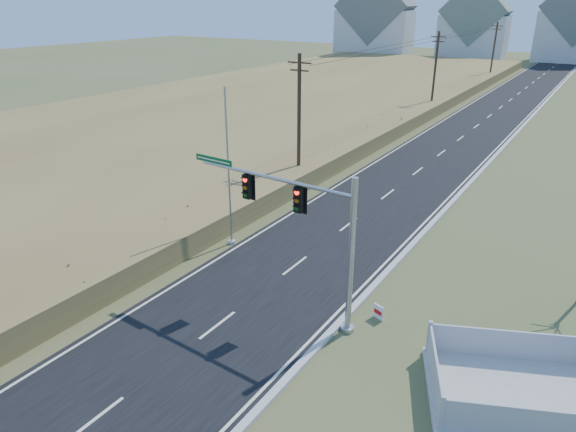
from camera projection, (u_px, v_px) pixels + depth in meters
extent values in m
plane|color=#49582A|center=(247.00, 304.00, 22.43)|extent=(260.00, 260.00, 0.00)
cube|color=black|center=(497.00, 110.00, 61.27)|extent=(8.00, 180.00, 0.06)
cube|color=#B2AFA8|center=(535.00, 114.00, 59.20)|extent=(0.30, 180.00, 0.18)
cube|color=olive|center=(283.00, 98.00, 65.12)|extent=(38.00, 110.00, 1.30)
cylinder|color=#422D1E|center=(299.00, 121.00, 35.55)|extent=(0.26, 0.26, 9.00)
cube|color=#422D1E|center=(299.00, 63.00, 34.02)|extent=(1.80, 0.10, 0.10)
cube|color=#422D1E|center=(299.00, 70.00, 34.22)|extent=(1.40, 0.10, 0.10)
cylinder|color=#422D1E|center=(435.00, 73.00, 58.86)|extent=(0.26, 0.26, 9.00)
cube|color=#422D1E|center=(439.00, 37.00, 57.33)|extent=(1.80, 0.10, 0.10)
cube|color=#422D1E|center=(438.00, 42.00, 57.53)|extent=(1.40, 0.10, 0.10)
cylinder|color=#422D1E|center=(493.00, 52.00, 82.17)|extent=(0.26, 0.26, 9.00)
cube|color=#422D1E|center=(497.00, 26.00, 80.65)|extent=(1.80, 0.10, 0.10)
cube|color=#422D1E|center=(497.00, 29.00, 80.84)|extent=(1.40, 0.10, 0.10)
cube|color=silver|center=(375.00, 34.00, 116.96)|extent=(17.38, 13.12, 10.00)
cube|color=slate|center=(376.00, 6.00, 114.66)|extent=(17.69, 13.38, 16.29)
cube|color=silver|center=(473.00, 37.00, 113.49)|extent=(14.66, 10.95, 9.00)
cube|color=slate|center=(476.00, 11.00, 111.38)|extent=(14.93, 11.17, 14.26)
cube|color=silver|center=(576.00, 37.00, 106.52)|extent=(15.00, 10.00, 10.00)
cylinder|color=#9EA0A5|center=(347.00, 328.00, 20.59)|extent=(0.56, 0.56, 0.19)
cylinder|color=#9EA0A5|center=(351.00, 259.00, 19.36)|extent=(0.24, 0.24, 6.48)
cylinder|color=#9EA0A5|center=(272.00, 178.00, 20.37)|extent=(7.40, 0.54, 0.15)
cube|color=black|center=(299.00, 199.00, 19.92)|extent=(0.35, 0.30, 1.05)
cube|color=black|center=(248.00, 186.00, 21.31)|extent=(0.35, 0.30, 1.05)
cube|color=#04541F|center=(214.00, 160.00, 21.98)|extent=(2.03, 0.15, 0.28)
cube|color=#B7B5AD|center=(522.00, 397.00, 16.99)|extent=(7.25, 6.24, 0.23)
cube|color=#B2B2B7|center=(543.00, 426.00, 14.96)|extent=(5.35, 2.38, 1.16)
cube|color=#B2B2B7|center=(512.00, 345.00, 18.47)|extent=(5.35, 2.38, 1.16)
cube|color=#B2B2B7|center=(435.00, 372.00, 17.13)|extent=(1.61, 3.58, 1.16)
cube|color=white|center=(378.00, 312.00, 21.24)|extent=(0.50, 0.23, 0.64)
cube|color=red|center=(378.00, 312.00, 21.22)|extent=(0.39, 0.17, 0.19)
cylinder|color=#B7B5AD|center=(232.00, 242.00, 27.95)|extent=(0.38, 0.38, 0.17)
cylinder|color=#9EA0A5|center=(228.00, 170.00, 26.34)|extent=(0.11, 0.11, 8.41)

